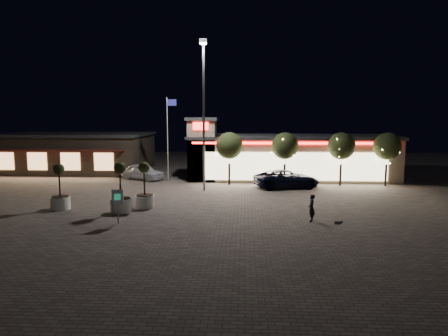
{
  "coord_description": "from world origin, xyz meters",
  "views": [
    {
      "loc": [
        5.34,
        -24.92,
        6.15
      ],
      "look_at": [
        3.77,
        6.0,
        2.17
      ],
      "focal_mm": 32.0,
      "sensor_mm": 36.0,
      "label": 1
    }
  ],
  "objects_px": {
    "planter_mid": "(121,197)",
    "white_sedan": "(143,172)",
    "pedestrian": "(312,208)",
    "valet_sign": "(118,200)",
    "pickup_truck": "(287,179)",
    "planter_left": "(60,195)"
  },
  "relations": [
    {
      "from": "white_sedan",
      "to": "pedestrian",
      "type": "bearing_deg",
      "value": -109.63
    },
    {
      "from": "planter_mid",
      "to": "white_sedan",
      "type": "bearing_deg",
      "value": 98.5
    },
    {
      "from": "planter_mid",
      "to": "valet_sign",
      "type": "relative_size",
      "value": 1.63
    },
    {
      "from": "planter_left",
      "to": "pickup_truck",
      "type": "bearing_deg",
      "value": 29.37
    },
    {
      "from": "pickup_truck",
      "to": "pedestrian",
      "type": "height_order",
      "value": "pedestrian"
    },
    {
      "from": "pedestrian",
      "to": "planter_mid",
      "type": "relative_size",
      "value": 0.49
    },
    {
      "from": "pickup_truck",
      "to": "valet_sign",
      "type": "xyz_separation_m",
      "value": [
        -11.0,
        -12.41,
        0.62
      ]
    },
    {
      "from": "white_sedan",
      "to": "pedestrian",
      "type": "height_order",
      "value": "pedestrian"
    },
    {
      "from": "pedestrian",
      "to": "planter_left",
      "type": "xyz_separation_m",
      "value": [
        -16.27,
        2.35,
        0.14
      ]
    },
    {
      "from": "planter_mid",
      "to": "planter_left",
      "type": "bearing_deg",
      "value": 172.28
    },
    {
      "from": "pedestrian",
      "to": "valet_sign",
      "type": "xyz_separation_m",
      "value": [
        -11.26,
        -1.05,
        0.6
      ]
    },
    {
      "from": "pickup_truck",
      "to": "pedestrian",
      "type": "distance_m",
      "value": 11.36
    },
    {
      "from": "white_sedan",
      "to": "planter_mid",
      "type": "height_order",
      "value": "planter_mid"
    },
    {
      "from": "pedestrian",
      "to": "valet_sign",
      "type": "relative_size",
      "value": 0.8
    },
    {
      "from": "white_sedan",
      "to": "pedestrian",
      "type": "relative_size",
      "value": 2.83
    },
    {
      "from": "white_sedan",
      "to": "pickup_truck",
      "type": "bearing_deg",
      "value": -77.97
    },
    {
      "from": "planter_left",
      "to": "white_sedan",
      "type": "bearing_deg",
      "value": 79.97
    },
    {
      "from": "pedestrian",
      "to": "planter_mid",
      "type": "bearing_deg",
      "value": -86.33
    },
    {
      "from": "pedestrian",
      "to": "planter_left",
      "type": "relative_size",
      "value": 0.52
    },
    {
      "from": "pickup_truck",
      "to": "pedestrian",
      "type": "relative_size",
      "value": 3.5
    },
    {
      "from": "pickup_truck",
      "to": "planter_mid",
      "type": "relative_size",
      "value": 1.73
    },
    {
      "from": "white_sedan",
      "to": "planter_left",
      "type": "height_order",
      "value": "planter_left"
    }
  ]
}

